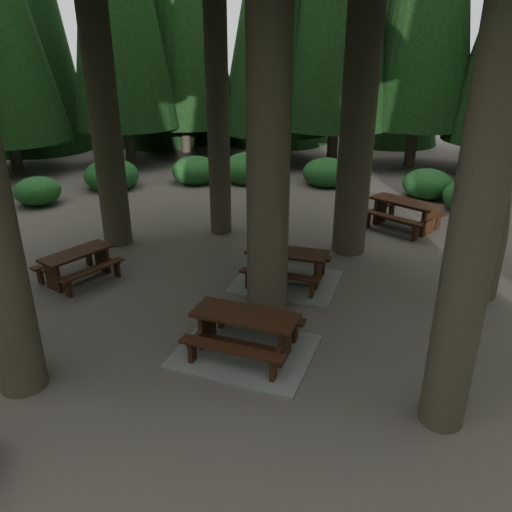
% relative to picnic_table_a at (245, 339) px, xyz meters
% --- Properties ---
extents(ground, '(80.00, 80.00, 0.00)m').
position_rel_picnic_table_a_xyz_m(ground, '(-0.66, 1.32, -0.29)').
color(ground, '#544B44').
rests_on(ground, ground).
extents(picnic_table_a, '(2.76, 2.40, 0.83)m').
position_rel_picnic_table_a_xyz_m(picnic_table_a, '(0.00, 0.00, 0.00)').
color(picnic_table_a, gray).
rests_on(picnic_table_a, ground).
extents(picnic_table_b, '(2.00, 2.15, 0.74)m').
position_rel_picnic_table_a_xyz_m(picnic_table_b, '(-4.66, 2.27, 0.20)').
color(picnic_table_b, '#361D10').
rests_on(picnic_table_b, ground).
extents(picnic_table_c, '(2.65, 2.28, 0.82)m').
position_rel_picnic_table_a_xyz_m(picnic_table_c, '(0.33, 3.13, -0.01)').
color(picnic_table_c, gray).
rests_on(picnic_table_c, ground).
extents(picnic_table_d, '(2.65, 2.55, 0.90)m').
position_rel_picnic_table_a_xyz_m(picnic_table_d, '(3.35, 7.70, 0.30)').
color(picnic_table_d, '#361D10').
rests_on(picnic_table_d, ground).
extents(shrub_ring, '(23.86, 24.64, 1.49)m').
position_rel_picnic_table_a_xyz_m(shrub_ring, '(0.04, 2.07, 0.11)').
color(shrub_ring, '#20521C').
rests_on(shrub_ring, ground).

